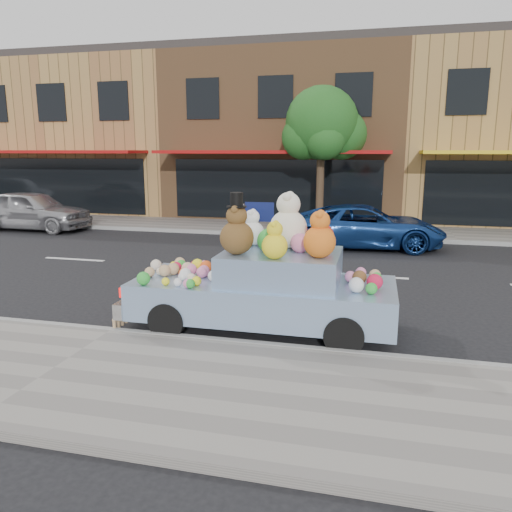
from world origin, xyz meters
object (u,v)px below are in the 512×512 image
(street_tree, at_px, (322,129))
(art_car, at_px, (266,282))
(car_silver, at_px, (32,210))
(car_blue, at_px, (365,226))

(street_tree, relative_size, art_car, 1.16)
(car_silver, bearing_deg, car_blue, -91.83)
(street_tree, height_order, car_silver, street_tree)
(street_tree, relative_size, car_blue, 1.10)
(car_blue, relative_size, art_car, 1.06)
(car_silver, distance_m, art_car, 13.71)
(art_car, bearing_deg, street_tree, 91.39)
(car_silver, height_order, art_car, art_car)
(street_tree, bearing_deg, art_car, -88.18)
(car_silver, relative_size, art_car, 0.98)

